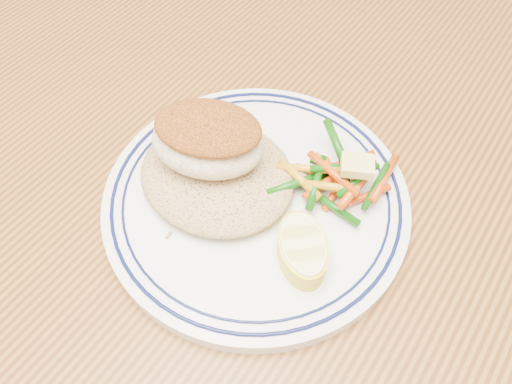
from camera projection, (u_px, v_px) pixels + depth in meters
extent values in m
cube|color=#522E10|center=(253.00, 232.00, 0.45)|extent=(1.50, 0.90, 0.04)
cylinder|color=#522E10|center=(111.00, 54.00, 1.16)|extent=(0.07, 0.07, 0.71)
cylinder|color=silver|center=(256.00, 200.00, 0.44)|extent=(0.27, 0.27, 0.01)
torus|color=#0A113F|center=(256.00, 195.00, 0.43)|extent=(0.25, 0.25, 0.00)
torus|color=#0A113F|center=(256.00, 195.00, 0.43)|extent=(0.23, 0.23, 0.00)
ellipsoid|color=#9D7D4E|center=(217.00, 172.00, 0.43)|extent=(0.14, 0.12, 0.03)
ellipsoid|color=beige|center=(207.00, 143.00, 0.41)|extent=(0.11, 0.10, 0.04)
ellipsoid|color=brown|center=(208.00, 127.00, 0.40)|extent=(0.11, 0.09, 0.02)
cylinder|color=#C33E09|center=(338.00, 187.00, 0.43)|extent=(0.01, 0.06, 0.01)
cylinder|color=#C33E09|center=(321.00, 173.00, 0.44)|extent=(0.05, 0.01, 0.01)
cylinder|color=#C33E09|center=(364.00, 197.00, 0.42)|extent=(0.03, 0.04, 0.01)
cylinder|color=#0E4C09|center=(318.00, 182.00, 0.43)|extent=(0.05, 0.04, 0.01)
cylinder|color=#0E4C09|center=(333.00, 207.00, 0.42)|extent=(0.05, 0.01, 0.01)
cylinder|color=#0E4C09|center=(340.00, 168.00, 0.44)|extent=(0.05, 0.02, 0.01)
cylinder|color=#C33E09|center=(342.00, 163.00, 0.44)|extent=(0.04, 0.05, 0.01)
cylinder|color=#C33E09|center=(384.00, 178.00, 0.43)|extent=(0.01, 0.06, 0.01)
cylinder|color=#C33E09|center=(328.00, 181.00, 0.43)|extent=(0.02, 0.06, 0.01)
cylinder|color=#0E4C09|center=(297.00, 183.00, 0.42)|extent=(0.03, 0.06, 0.02)
cylinder|color=#0E4C09|center=(376.00, 186.00, 0.42)|extent=(0.01, 0.05, 0.01)
cylinder|color=#BD8614|center=(334.00, 174.00, 0.43)|extent=(0.05, 0.02, 0.01)
cylinder|color=#BD8614|center=(300.00, 179.00, 0.42)|extent=(0.05, 0.02, 0.01)
cylinder|color=#C33E09|center=(337.00, 181.00, 0.42)|extent=(0.04, 0.03, 0.01)
cylinder|color=#0E4C09|center=(316.00, 183.00, 0.42)|extent=(0.02, 0.05, 0.01)
cylinder|color=#BD8614|center=(331.00, 187.00, 0.42)|extent=(0.05, 0.02, 0.01)
cylinder|color=#C33E09|center=(356.00, 188.00, 0.42)|extent=(0.01, 0.05, 0.01)
cylinder|color=#0E4C09|center=(337.00, 168.00, 0.43)|extent=(0.04, 0.04, 0.01)
cylinder|color=#BD8614|center=(311.00, 169.00, 0.43)|extent=(0.06, 0.04, 0.01)
cylinder|color=#0E4C09|center=(336.00, 142.00, 0.44)|extent=(0.04, 0.04, 0.01)
cylinder|color=#0E4C09|center=(358.00, 180.00, 0.42)|extent=(0.02, 0.05, 0.01)
cylinder|color=#C33E09|center=(333.00, 173.00, 0.42)|extent=(0.06, 0.02, 0.01)
cube|color=#DCCC6C|center=(357.00, 166.00, 0.41)|extent=(0.03, 0.03, 0.01)
torus|color=white|center=(303.00, 243.00, 0.38)|extent=(0.08, 0.08, 0.00)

